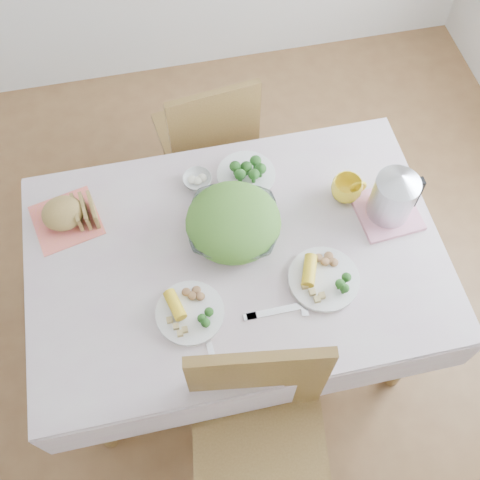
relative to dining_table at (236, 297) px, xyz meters
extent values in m
plane|color=brown|center=(0.00, 0.00, -0.38)|extent=(3.60, 3.60, 0.00)
cube|color=brown|center=(0.00, 0.00, 0.00)|extent=(1.40, 0.90, 0.75)
cube|color=beige|center=(0.00, 0.00, 0.38)|extent=(1.50, 1.00, 0.01)
cube|color=brown|center=(-0.06, -0.68, 0.09)|extent=(0.52, 0.52, 1.02)
cube|color=brown|center=(0.02, 0.82, 0.09)|extent=(0.47, 0.47, 0.93)
imported|color=white|center=(0.01, 0.09, 0.43)|extent=(0.40, 0.40, 0.08)
cylinder|color=white|center=(-0.20, -0.20, 0.40)|extent=(0.25, 0.25, 0.02)
cylinder|color=white|center=(0.28, -0.17, 0.40)|extent=(0.36, 0.36, 0.02)
cylinder|color=beige|center=(0.11, 0.32, 0.40)|extent=(0.27, 0.27, 0.02)
cube|color=#EE6E5C|center=(-0.59, 0.27, 0.39)|extent=(0.28, 0.28, 0.00)
ellipsoid|color=olive|center=(-0.59, 0.27, 0.45)|extent=(0.16, 0.15, 0.09)
imported|color=white|center=(-0.08, 0.34, 0.40)|extent=(0.12, 0.12, 0.03)
imported|color=yellow|center=(0.46, 0.16, 0.43)|extent=(0.12, 0.12, 0.09)
cube|color=pink|center=(0.59, 0.05, 0.40)|extent=(0.24, 0.24, 0.02)
cylinder|color=#B2B5BA|center=(0.59, 0.05, 0.51)|extent=(0.20, 0.20, 0.22)
cube|color=silver|center=(-0.16, -0.28, 0.39)|extent=(0.03, 0.17, 0.00)
cube|color=silver|center=(0.20, -0.18, 0.39)|extent=(0.06, 0.21, 0.00)
cube|color=silver|center=(0.09, -0.25, 0.39)|extent=(0.22, 0.03, 0.00)
camera|label=1|loc=(-0.18, -0.94, 2.18)|focal=42.00mm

